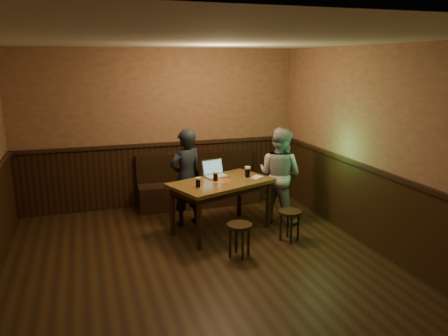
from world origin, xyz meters
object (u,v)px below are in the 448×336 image
laptop (215,172)px  person_suit (186,178)px  pint_left (198,182)px  pint_right (248,172)px  pint_mid (215,176)px  stool_left (239,231)px  stool_right (290,217)px  pub_table (221,188)px  bench (199,188)px  person_grey (280,175)px

laptop → person_suit: size_ratio=0.26×
pint_left → person_suit: bearing=91.8°
pint_right → person_suit: bearing=156.8°
pint_mid → stool_left: bearing=-87.7°
stool_right → pint_left: 1.43m
pub_table → stool_right: pub_table is taller
bench → pint_right: (0.46, -1.29, 0.58)m
stool_right → pint_right: (-0.38, 0.73, 0.53)m
bench → pint_left: bearing=-104.8°
person_suit → person_grey: 1.51m
stool_left → person_grey: (1.09, 1.10, 0.41)m
bench → pint_right: pint_right is taller
laptop → pub_table: bearing=-100.4°
pub_table → pint_right: pint_right is taller
stool_left → laptop: laptop is taller
pub_table → person_grey: person_grey is taller
stool_right → laptop: size_ratio=1.14×
pub_table → laptop: bearing=70.6°
stool_left → pint_right: 1.24m
pint_right → person_suit: 0.98m
pint_left → laptop: 0.68m
pint_mid → person_suit: (-0.36, 0.42, -0.10)m
pub_table → pint_left: 0.50m
pub_table → person_suit: person_suit is taller
person_suit → person_grey: size_ratio=1.00×
stool_right → laptop: laptop is taller
pub_table → person_grey: (1.05, 0.16, 0.08)m
bench → laptop: (-0.01, -1.04, 0.56)m
pub_table → person_suit: size_ratio=1.10×
pub_table → person_suit: (-0.44, 0.46, 0.08)m
stool_right → person_grey: (0.21, 0.82, 0.41)m
stool_right → pint_right: 0.98m
pub_table → pint_right: 0.50m
pint_left → pint_mid: bearing=36.8°
pint_right → pint_mid: bearing=-175.8°
bench → pub_table: bearing=-90.0°
laptop → person_grey: person_grey is taller
stool_left → pint_left: 0.96m
pint_mid → pint_right: pint_right is taller
bench → pint_left: size_ratio=14.77×
bench → person_grey: (1.05, -1.20, 0.47)m
stool_right → pint_left: bearing=160.7°
pub_table → pint_left: bearing=-173.5°
pint_mid → pint_right: size_ratio=0.84×
pint_right → person_suit: person_suit is taller
bench → laptop: bearing=-90.5°
bench → pint_mid: pint_mid is taller
stool_right → pint_left: size_ratio=3.09×
pint_mid → pint_left: bearing=-143.2°
person_grey → pint_right: bearing=63.4°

